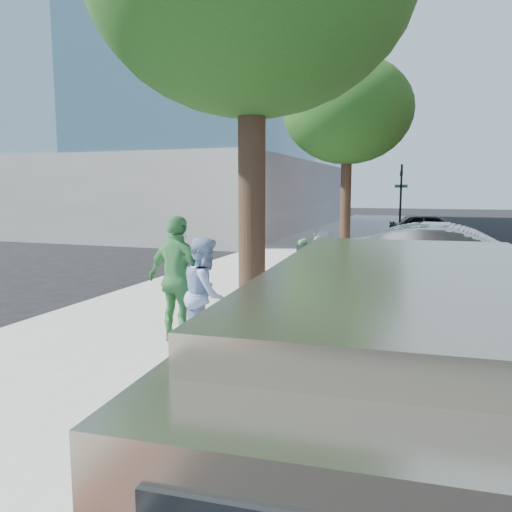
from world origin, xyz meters
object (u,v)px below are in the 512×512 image
at_px(bg_car, 432,228).
at_px(person_gray, 318,275).
at_px(person_officer, 206,294).
at_px(van, 408,370).
at_px(person_green, 178,279).
at_px(sedan_silver, 452,261).
at_px(parking_meter, 302,264).

bearing_deg(bg_car, person_gray, 170.46).
bearing_deg(person_officer, bg_car, -27.32).
bearing_deg(van, person_green, 137.87).
height_order(sedan_silver, bg_car, sedan_silver).
distance_m(parking_meter, person_green, 2.06).
bearing_deg(van, bg_car, 85.56).
xyz_separation_m(person_gray, person_officer, (-1.13, -2.17, 0.02)).
relative_size(sedan_silver, bg_car, 1.27).
xyz_separation_m(person_green, sedan_silver, (3.97, 5.56, -0.28)).
bearing_deg(person_officer, parking_meter, -50.41).
bearing_deg(parking_meter, van, -65.14).
relative_size(person_gray, person_officer, 0.98).
bearing_deg(van, person_gray, 106.23).
distance_m(person_officer, person_green, 0.60).
bearing_deg(person_officer, person_gray, -45.62).
bearing_deg(person_officer, sedan_silver, -48.72).
xyz_separation_m(person_green, van, (3.39, -2.64, -0.04)).
bearing_deg(person_gray, van, 0.69).
xyz_separation_m(parking_meter, bg_car, (1.93, 16.39, -0.54)).
distance_m(parking_meter, sedan_silver, 4.87).
xyz_separation_m(parking_meter, sedan_silver, (2.43, 4.20, -0.39)).
bearing_deg(person_green, parking_meter, -125.47).
bearing_deg(person_officer, van, -148.46).
distance_m(person_green, sedan_silver, 6.83).
xyz_separation_m(person_officer, sedan_silver, (3.42, 5.78, -0.14)).
bearing_deg(bg_car, van, 176.72).
bearing_deg(van, person_officer, 135.38).
height_order(person_gray, bg_car, person_gray).
distance_m(person_gray, bg_car, 15.89).
bearing_deg(bg_car, sedan_silver, 179.27).
height_order(person_green, bg_car, person_green).
bearing_deg(van, parking_meter, 110.64).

